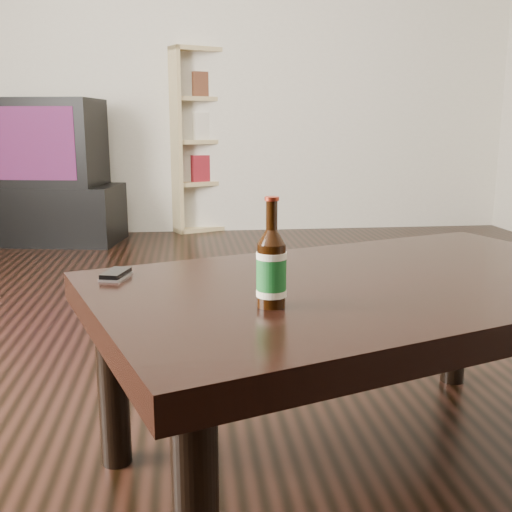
{
  "coord_description": "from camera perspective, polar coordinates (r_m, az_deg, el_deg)",
  "views": [
    {
      "loc": [
        -0.06,
        -1.73,
        0.83
      ],
      "look_at": [
        0.07,
        -0.61,
        0.58
      ],
      "focal_mm": 42.0,
      "sensor_mm": 36.0,
      "label": 1
    }
  ],
  "objects": [
    {
      "name": "wall_back",
      "position": [
        4.76,
        -6.21,
        18.61
      ],
      "size": [
        5.0,
        0.02,
        2.7
      ],
      "primitive_type": "cube",
      "color": "beige",
      "rests_on": "ground"
    },
    {
      "name": "tv",
      "position": [
        4.5,
        -19.72,
        10.14
      ],
      "size": [
        0.87,
        0.64,
        0.6
      ],
      "rotation": [
        0.0,
        0.0,
        -0.18
      ],
      "color": "black",
      "rests_on": "tv_stand"
    },
    {
      "name": "beer_bottle",
      "position": [
        1.15,
        1.48,
        -1.22
      ],
      "size": [
        0.07,
        0.07,
        0.21
      ],
      "rotation": [
        0.0,
        0.0,
        -0.32
      ],
      "color": "black",
      "rests_on": "coffee_table"
    },
    {
      "name": "phone",
      "position": [
        1.43,
        -13.21,
        -1.73
      ],
      "size": [
        0.07,
        0.1,
        0.02
      ],
      "rotation": [
        0.0,
        0.0,
        -0.29
      ],
      "color": "silver",
      "rests_on": "coffee_table"
    },
    {
      "name": "coffee_table",
      "position": [
        1.43,
        11.16,
        -4.54
      ],
      "size": [
        1.46,
        1.13,
        0.48
      ],
      "rotation": [
        0.0,
        0.0,
        0.34
      ],
      "color": "black",
      "rests_on": "floor"
    },
    {
      "name": "floor",
      "position": [
        1.92,
        -4.3,
        -13.39
      ],
      "size": [
        5.0,
        6.0,
        0.01
      ],
      "primitive_type": "cube",
      "color": "black",
      "rests_on": "ground"
    },
    {
      "name": "tv_stand",
      "position": [
        4.54,
        -19.26,
        3.81
      ],
      "size": [
        1.1,
        0.69,
        0.41
      ],
      "primitive_type": "cube",
      "rotation": [
        0.0,
        0.0,
        -0.18
      ],
      "color": "black",
      "rests_on": "floor"
    },
    {
      "name": "bookshelf",
      "position": [
        4.91,
        -4.3,
        11.18
      ],
      "size": [
        0.83,
        0.61,
        1.4
      ],
      "rotation": [
        0.0,
        0.0,
        0.41
      ],
      "color": "tan",
      "rests_on": "floor"
    }
  ]
}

